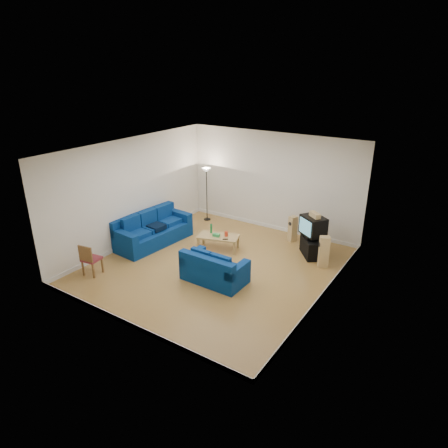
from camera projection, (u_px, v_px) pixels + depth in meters
The scene contains 16 objects.
room at pixel (216, 213), 10.34m from camera, with size 6.01×6.51×3.21m.
sofa_three_seat at pixel (152, 232), 12.22m from camera, with size 1.26×2.52×0.94m.
sofa_loveseat at pixel (213, 271), 10.04m from camera, with size 1.61×0.91×0.80m.
coffee_table at pixel (218, 237), 11.76m from camera, with size 1.31×0.93×0.43m.
bottle at pixel (211, 229), 11.88m from camera, with size 0.07×0.07×0.29m, color #197233.
tissue_box at pixel (216, 235), 11.68m from camera, with size 0.20×0.11×0.08m, color green.
red_canister at pixel (226, 234), 11.69m from camera, with size 0.10×0.10×0.14m, color red.
remote at pixel (225, 239), 11.49m from camera, with size 0.15×0.05×0.02m, color black.
tv_stand at pixel (312, 247), 11.42m from camera, with size 0.87×0.48×0.53m, color black.
av_receiver at pixel (312, 237), 11.31m from camera, with size 0.41×0.34×0.10m, color black.
television at pixel (313, 226), 11.24m from camera, with size 0.87×0.82×0.54m.
centre_speaker at pixel (315, 215), 11.08m from camera, with size 0.39×0.15×0.14m, color tan.
speaker_left at pixel (293, 229), 12.31m from camera, with size 0.27×0.29×0.81m.
speaker_right at pixel (324, 252), 10.73m from camera, with size 0.33×0.31×0.88m.
floor_lamp at pixel (206, 177), 13.57m from camera, with size 0.32×0.32×1.87m.
dining_chair at pixel (90, 258), 10.27m from camera, with size 0.48×0.48×0.87m.
Camera 1 is at (5.50, -7.99, 5.15)m, focal length 32.00 mm.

